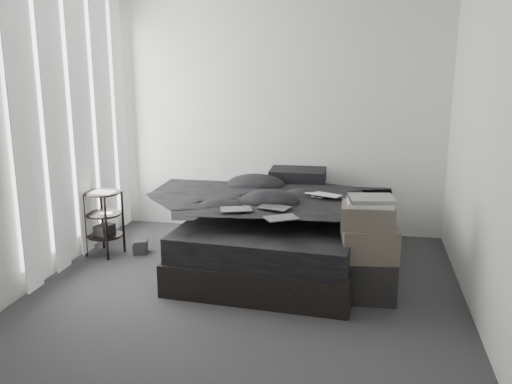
% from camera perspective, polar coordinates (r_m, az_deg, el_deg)
% --- Properties ---
extents(floor, '(3.60, 4.20, 0.01)m').
position_cam_1_polar(floor, '(4.60, -1.89, -11.50)').
color(floor, '#303133').
rests_on(floor, ground).
extents(wall_back, '(3.60, 0.01, 2.60)m').
position_cam_1_polar(wall_back, '(6.26, 2.24, 7.72)').
color(wall_back, silver).
rests_on(wall_back, ground).
extents(wall_front, '(3.60, 0.01, 2.60)m').
position_cam_1_polar(wall_front, '(2.26, -13.84, -3.81)').
color(wall_front, silver).
rests_on(wall_front, ground).
extents(wall_left, '(0.01, 4.20, 2.60)m').
position_cam_1_polar(wall_left, '(4.93, -23.00, 4.96)').
color(wall_left, silver).
rests_on(wall_left, ground).
extents(wall_right, '(0.01, 4.20, 2.60)m').
position_cam_1_polar(wall_right, '(4.20, 22.72, 3.61)').
color(wall_right, silver).
rests_on(wall_right, ground).
extents(window_left, '(0.02, 2.00, 2.30)m').
position_cam_1_polar(window_left, '(5.67, -17.89, 6.94)').
color(window_left, white).
rests_on(window_left, wall_left).
extents(curtain_left, '(0.06, 2.12, 2.48)m').
position_cam_1_polar(curtain_left, '(5.66, -17.39, 6.24)').
color(curtain_left, white).
rests_on(curtain_left, wall_left).
extents(bed, '(1.72, 2.18, 0.28)m').
position_cam_1_polar(bed, '(5.44, 2.29, -5.78)').
color(bed, black).
rests_on(bed, floor).
extents(mattress, '(1.66, 2.11, 0.22)m').
position_cam_1_polar(mattress, '(5.36, 2.31, -3.27)').
color(mattress, black).
rests_on(mattress, bed).
extents(duvet, '(1.66, 1.88, 0.24)m').
position_cam_1_polar(duvet, '(5.25, 2.21, -1.04)').
color(duvet, black).
rests_on(duvet, mattress).
extents(pillow_lower, '(0.65, 0.47, 0.14)m').
position_cam_1_polar(pillow_lower, '(6.08, 3.59, 0.53)').
color(pillow_lower, black).
rests_on(pillow_lower, mattress).
extents(pillow_upper, '(0.59, 0.41, 0.13)m').
position_cam_1_polar(pillow_upper, '(6.02, 4.22, 1.69)').
color(pillow_upper, black).
rests_on(pillow_upper, pillow_lower).
extents(laptop, '(0.39, 0.32, 0.03)m').
position_cam_1_polar(laptop, '(5.25, 6.51, 0.36)').
color(laptop, silver).
rests_on(laptop, duvet).
extents(comic_a, '(0.30, 0.24, 0.01)m').
position_cam_1_polar(comic_a, '(4.82, -2.03, -0.88)').
color(comic_a, black).
rests_on(comic_a, duvet).
extents(comic_b, '(0.30, 0.24, 0.01)m').
position_cam_1_polar(comic_b, '(4.88, 1.85, -0.62)').
color(comic_b, black).
rests_on(comic_b, duvet).
extents(comic_c, '(0.31, 0.28, 0.01)m').
position_cam_1_polar(comic_c, '(4.57, 2.54, -1.57)').
color(comic_c, black).
rests_on(comic_c, duvet).
extents(side_stand, '(0.41, 0.41, 0.63)m').
position_cam_1_polar(side_stand, '(5.83, -14.94, -3.08)').
color(side_stand, black).
rests_on(side_stand, floor).
extents(papers, '(0.25, 0.20, 0.01)m').
position_cam_1_polar(papers, '(5.74, -15.13, -0.04)').
color(papers, white).
rests_on(papers, side_stand).
extents(floor_books, '(0.18, 0.22, 0.13)m').
position_cam_1_polar(floor_books, '(5.87, -11.49, -5.37)').
color(floor_books, black).
rests_on(floor_books, floor).
extents(box_lower, '(0.49, 0.39, 0.35)m').
position_cam_1_polar(box_lower, '(4.78, 10.96, -8.46)').
color(box_lower, black).
rests_on(box_lower, floor).
extents(box_mid, '(0.48, 0.40, 0.26)m').
position_cam_1_polar(box_mid, '(4.67, 11.26, -5.04)').
color(box_mid, '#534B41').
rests_on(box_mid, box_lower).
extents(box_upper, '(0.42, 0.34, 0.18)m').
position_cam_1_polar(box_upper, '(4.61, 11.13, -2.36)').
color(box_upper, '#534B41').
rests_on(box_upper, box_mid).
extents(art_book_white, '(0.37, 0.30, 0.04)m').
position_cam_1_polar(art_book_white, '(4.58, 11.32, -1.05)').
color(art_book_white, silver).
rests_on(art_book_white, box_upper).
extents(art_book_snake, '(0.38, 0.33, 0.03)m').
position_cam_1_polar(art_book_snake, '(4.57, 11.48, -0.68)').
color(art_book_snake, silver).
rests_on(art_book_snake, art_book_white).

